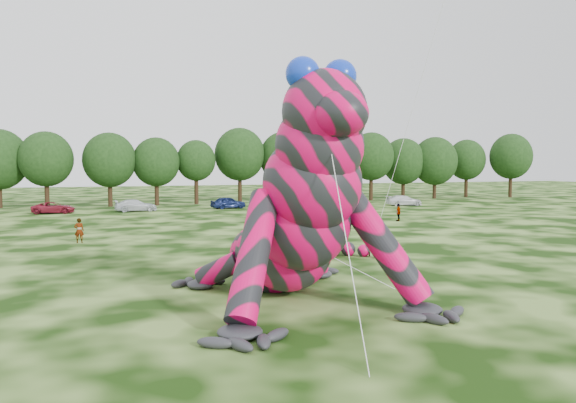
# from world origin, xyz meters

# --- Properties ---
(ground) EXTENTS (240.00, 240.00, 0.00)m
(ground) POSITION_xyz_m (0.00, 0.00, 0.00)
(ground) COLOR #16330A
(ground) RESTS_ON ground
(inflatable_gecko) EXTENTS (17.48, 20.19, 9.45)m
(inflatable_gecko) POSITION_xyz_m (-3.63, 5.00, 4.72)
(inflatable_gecko) COLOR #DC0450
(inflatable_gecko) RESTS_ON ground
(tree_6) EXTENTS (6.52, 5.86, 9.49)m
(tree_6) POSITION_xyz_m (-17.56, 56.68, 4.75)
(tree_6) COLOR black
(tree_6) RESTS_ON ground
(tree_7) EXTENTS (6.68, 6.01, 9.48)m
(tree_7) POSITION_xyz_m (-10.08, 56.80, 4.74)
(tree_7) COLOR black
(tree_7) RESTS_ON ground
(tree_8) EXTENTS (6.14, 5.53, 8.94)m
(tree_8) POSITION_xyz_m (-4.22, 56.99, 4.47)
(tree_8) COLOR black
(tree_8) RESTS_ON ground
(tree_9) EXTENTS (5.27, 4.74, 8.68)m
(tree_9) POSITION_xyz_m (1.06, 57.35, 4.34)
(tree_9) COLOR black
(tree_9) RESTS_ON ground
(tree_10) EXTENTS (7.09, 6.38, 10.50)m
(tree_10) POSITION_xyz_m (7.40, 58.58, 5.25)
(tree_10) COLOR black
(tree_10) RESTS_ON ground
(tree_11) EXTENTS (7.01, 6.31, 10.07)m
(tree_11) POSITION_xyz_m (13.79, 58.20, 5.03)
(tree_11) COLOR black
(tree_11) RESTS_ON ground
(tree_12) EXTENTS (5.99, 5.39, 8.97)m
(tree_12) POSITION_xyz_m (20.01, 57.74, 4.49)
(tree_12) COLOR black
(tree_12) RESTS_ON ground
(tree_13) EXTENTS (6.83, 6.15, 10.13)m
(tree_13) POSITION_xyz_m (27.13, 57.13, 5.06)
(tree_13) COLOR black
(tree_13) RESTS_ON ground
(tree_14) EXTENTS (6.82, 6.14, 9.40)m
(tree_14) POSITION_xyz_m (33.46, 58.72, 4.70)
(tree_14) COLOR black
(tree_14) RESTS_ON ground
(tree_15) EXTENTS (7.17, 6.45, 9.63)m
(tree_15) POSITION_xyz_m (38.47, 57.77, 4.82)
(tree_15) COLOR black
(tree_15) RESTS_ON ground
(tree_16) EXTENTS (6.26, 5.63, 9.37)m
(tree_16) POSITION_xyz_m (45.45, 59.37, 4.69)
(tree_16) COLOR black
(tree_16) RESTS_ON ground
(tree_17) EXTENTS (6.98, 6.28, 10.30)m
(tree_17) POSITION_xyz_m (51.95, 56.66, 5.15)
(tree_17) COLOR black
(tree_17) RESTS_ON ground
(car_2) EXTENTS (4.70, 2.43, 1.27)m
(car_2) POSITION_xyz_m (-16.18, 48.44, 0.63)
(car_2) COLOR maroon
(car_2) RESTS_ON ground
(car_3) EXTENTS (4.89, 2.28, 1.38)m
(car_3) POSITION_xyz_m (-7.37, 48.25, 0.69)
(car_3) COLOR silver
(car_3) RESTS_ON ground
(car_4) EXTENTS (4.55, 2.55, 1.46)m
(car_4) POSITION_xyz_m (3.62, 48.86, 0.73)
(car_4) COLOR navy
(car_4) RESTS_ON ground
(car_5) EXTENTS (4.33, 2.23, 1.36)m
(car_5) POSITION_xyz_m (9.96, 46.34, 0.68)
(car_5) COLOR silver
(car_5) RESTS_ON ground
(car_6) EXTENTS (4.95, 2.91, 1.29)m
(car_6) POSITION_xyz_m (17.73, 46.64, 0.65)
(car_6) COLOR #242426
(car_6) RESTS_ON ground
(car_7) EXTENTS (4.88, 2.61, 1.35)m
(car_7) POSITION_xyz_m (26.47, 46.19, 0.67)
(car_7) COLOR white
(car_7) RESTS_ON ground
(spectator_5) EXTENTS (0.72, 1.60, 1.66)m
(spectator_5) POSITION_xyz_m (4.37, 20.07, 0.83)
(spectator_5) COLOR gray
(spectator_5) RESTS_ON ground
(spectator_3) EXTENTS (1.00, 0.96, 1.67)m
(spectator_3) POSITION_xyz_m (16.12, 29.23, 0.84)
(spectator_3) COLOR gray
(spectator_3) RESTS_ON ground
(spectator_0) EXTENTS (0.66, 0.45, 1.76)m
(spectator_0) POSITION_xyz_m (-12.52, 23.17, 0.88)
(spectator_0) COLOR gray
(spectator_0) RESTS_ON ground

